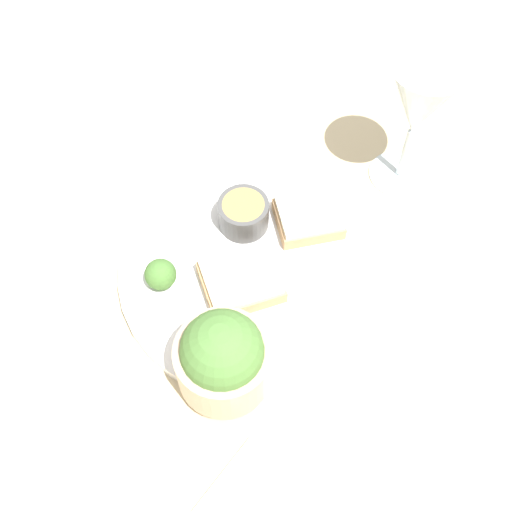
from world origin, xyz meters
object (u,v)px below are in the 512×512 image
(salad_bowl, at_px, (223,357))
(wine_glass, at_px, (419,105))
(fork, at_px, (197,511))
(cheese_toast_near, at_px, (241,281))
(napkin, at_px, (38,268))
(sauce_ramekin, at_px, (243,213))
(cheese_toast_far, at_px, (309,217))

(salad_bowl, xyz_separation_m, wine_glass, (0.30, 0.18, 0.06))
(wine_glass, xyz_separation_m, fork, (-0.36, -0.29, -0.12))
(cheese_toast_near, distance_m, wine_glass, 0.28)
(salad_bowl, bearing_deg, napkin, 127.41)
(sauce_ramekin, xyz_separation_m, fork, (-0.15, -0.28, -0.03))
(napkin, bearing_deg, wine_glass, -3.43)
(wine_glass, bearing_deg, salad_bowl, -149.21)
(salad_bowl, height_order, wine_glass, wine_glass)
(cheese_toast_far, xyz_separation_m, fork, (-0.22, -0.25, -0.02))
(sauce_ramekin, xyz_separation_m, wine_glass, (0.21, 0.01, 0.09))
(sauce_ramekin, relative_size, cheese_toast_far, 0.72)
(salad_bowl, distance_m, wine_glass, 0.35)
(cheese_toast_far, bearing_deg, fork, -131.28)
(cheese_toast_near, distance_m, fork, 0.24)
(sauce_ramekin, xyz_separation_m, cheese_toast_far, (0.07, -0.03, -0.01))
(salad_bowl, xyz_separation_m, fork, (-0.07, -0.11, -0.06))
(wine_glass, relative_size, napkin, 1.16)
(cheese_toast_near, relative_size, wine_glass, 0.49)
(sauce_ramekin, relative_size, wine_glass, 0.34)
(salad_bowl, bearing_deg, cheese_toast_far, 42.39)
(cheese_toast_far, distance_m, fork, 0.34)
(napkin, relative_size, fork, 1.02)
(cheese_toast_far, relative_size, napkin, 0.55)
(fork, bearing_deg, napkin, 105.37)
(wine_glass, bearing_deg, napkin, 176.57)
(sauce_ramekin, bearing_deg, salad_bowl, -116.58)
(sauce_ramekin, relative_size, napkin, 0.39)
(sauce_ramekin, height_order, napkin, sauce_ramekin)
(cheese_toast_far, relative_size, fork, 0.55)
(wine_glass, bearing_deg, fork, -141.55)
(cheese_toast_far, height_order, fork, cheese_toast_far)
(salad_bowl, bearing_deg, wine_glass, 30.79)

